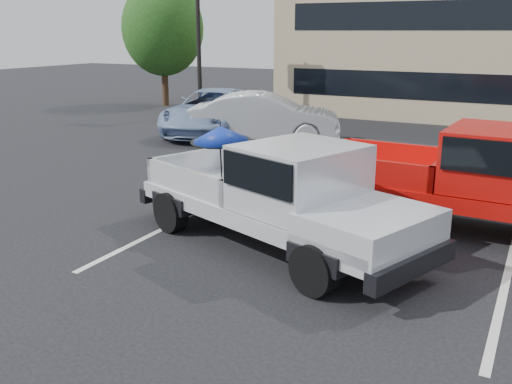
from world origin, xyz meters
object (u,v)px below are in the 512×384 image
at_px(silver_pickup, 288,192).
at_px(red_pickup, 486,176).
at_px(motel_sign, 198,5).
at_px(tree_left, 163,29).
at_px(silver_sedan, 265,118).
at_px(blue_suv, 214,111).

distance_m(silver_pickup, red_pickup, 3.82).
height_order(motel_sign, tree_left, tree_left).
bearing_deg(silver_sedan, silver_pickup, -171.68).
bearing_deg(red_pickup, motel_sign, 145.50).
height_order(silver_pickup, red_pickup, silver_pickup).
height_order(tree_left, silver_pickup, tree_left).
xyz_separation_m(red_pickup, silver_sedan, (-7.59, 6.12, -0.25)).
distance_m(silver_sedan, blue_suv, 2.53).
height_order(silver_sedan, blue_suv, silver_sedan).
bearing_deg(silver_pickup, tree_left, 152.28).
height_order(motel_sign, red_pickup, motel_sign).
distance_m(motel_sign, silver_sedan, 7.00).
bearing_deg(blue_suv, motel_sign, 118.12).
relative_size(tree_left, silver_pickup, 1.00).
relative_size(silver_pickup, red_pickup, 0.99).
distance_m(silver_pickup, blue_suv, 11.86).
distance_m(motel_sign, blue_suv, 5.26).
height_order(red_pickup, silver_sedan, red_pickup).
distance_m(red_pickup, blue_suv, 12.12).
xyz_separation_m(motel_sign, tree_left, (-4.00, 3.00, -0.92)).
xyz_separation_m(motel_sign, silver_pickup, (9.56, -12.11, -3.60)).
xyz_separation_m(silver_pickup, red_pickup, (2.80, 2.59, 0.02)).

